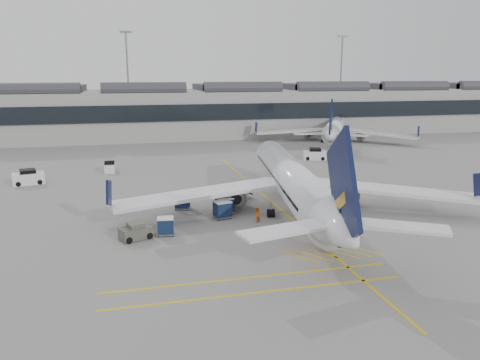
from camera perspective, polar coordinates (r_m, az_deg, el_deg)
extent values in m
plane|color=gray|center=(44.41, -4.67, -6.81)|extent=(220.00, 220.00, 0.00)
cube|color=#9E9E99|center=(113.90, -10.66, 7.91)|extent=(200.00, 20.00, 11.00)
cube|color=black|center=(103.67, -10.33, 8.01)|extent=(200.00, 0.50, 3.60)
cube|color=#38383D|center=(113.55, -10.79, 11.03)|extent=(200.00, 18.00, 1.40)
cylinder|color=slate|center=(127.35, -13.47, 11.44)|extent=(0.44, 0.44, 25.00)
cube|color=slate|center=(127.74, -13.78, 17.14)|extent=(3.00, 0.60, 0.50)
cylinder|color=slate|center=(141.42, 12.16, 11.61)|extent=(0.44, 0.44, 25.00)
cube|color=slate|center=(141.77, 12.41, 16.74)|extent=(3.00, 0.60, 0.50)
cube|color=gold|center=(55.94, 3.81, -2.62)|extent=(0.25, 60.00, 0.01)
cylinder|color=white|center=(52.15, 6.33, 0.05)|extent=(8.99, 32.79, 4.08)
cone|color=white|center=(69.99, 3.37, 3.39)|extent=(4.69, 4.91, 4.08)
cone|color=white|center=(34.43, 12.53, -6.21)|extent=(4.83, 5.77, 4.08)
cube|color=white|center=(49.79, -5.04, -1.70)|extent=(18.83, 6.81, 0.38)
cube|color=white|center=(53.86, 17.46, -1.13)|extent=(18.22, 11.79, 0.38)
cylinder|color=slate|center=(52.23, -0.62, -1.81)|extent=(2.85, 4.21, 2.28)
cylinder|color=slate|center=(54.64, 12.65, -1.47)|extent=(2.85, 4.21, 2.28)
cube|color=black|center=(34.17, 12.45, -1.04)|extent=(1.58, 8.21, 9.08)
cylinder|color=black|center=(64.80, 4.10, -0.16)|extent=(0.41, 0.73, 0.69)
cylinder|color=black|center=(49.86, 3.79, -4.05)|extent=(0.88, 0.97, 0.87)
cylinder|color=black|center=(50.96, 9.84, -3.84)|extent=(0.88, 0.97, 0.87)
cylinder|color=white|center=(107.39, 11.50, 6.28)|extent=(17.03, 27.54, 3.67)
cone|color=white|center=(123.87, 11.91, 7.11)|extent=(5.07, 5.17, 3.67)
cone|color=white|center=(90.51, 10.95, 5.37)|extent=(5.44, 5.86, 3.67)
cube|color=white|center=(106.89, 6.45, 5.95)|extent=(16.94, 6.37, 0.34)
cube|color=white|center=(106.00, 16.47, 5.45)|extent=(14.03, 14.39, 0.34)
cylinder|color=slate|center=(108.47, 8.48, 5.63)|extent=(3.46, 4.06, 2.05)
cylinder|color=slate|center=(107.94, 14.49, 5.33)|extent=(3.46, 4.06, 2.05)
cube|color=black|center=(90.79, 11.04, 7.12)|extent=(3.76, 6.69, 8.17)
cylinder|color=black|center=(118.85, 11.73, 5.54)|extent=(0.54, 0.68, 0.62)
cylinder|color=black|center=(105.45, 10.04, 4.76)|extent=(0.97, 1.01, 0.78)
cylinder|color=black|center=(105.22, 12.70, 4.62)|extent=(0.97, 1.01, 0.78)
cube|color=beige|center=(56.11, -1.17, -2.16)|extent=(4.37, 2.75, 0.75)
cube|color=black|center=(56.42, -0.23, -1.17)|extent=(3.82, 2.21, 1.59)
cube|color=beige|center=(55.36, -2.23, -1.57)|extent=(1.34, 1.62, 0.97)
cylinder|color=black|center=(54.80, -2.14, -2.68)|extent=(0.51, 0.32, 0.47)
cylinder|color=black|center=(56.07, -2.89, -2.33)|extent=(0.51, 0.32, 0.47)
cylinder|color=black|center=(56.27, 0.54, -2.26)|extent=(0.51, 0.32, 0.47)
cylinder|color=black|center=(57.51, -0.25, -1.93)|extent=(0.51, 0.32, 0.47)
cube|color=gray|center=(50.96, -1.88, -3.95)|extent=(2.06, 1.85, 0.12)
cube|color=#122246|center=(50.73, -1.89, -3.07)|extent=(1.90, 1.76, 1.48)
cube|color=silver|center=(50.52, -1.90, -2.22)|extent=(1.96, 1.82, 0.10)
cylinder|color=black|center=(50.18, -2.30, -4.30)|extent=(0.24, 0.16, 0.22)
cylinder|color=black|center=(51.14, -2.89, -3.98)|extent=(0.24, 0.16, 0.22)
cylinder|color=black|center=(50.83, -0.87, -4.07)|extent=(0.24, 0.16, 0.22)
cylinder|color=black|center=(51.77, -1.48, -3.76)|extent=(0.24, 0.16, 0.22)
cube|color=gray|center=(45.03, -9.04, -6.42)|extent=(1.74, 1.49, 0.11)
cube|color=#122246|center=(44.79, -9.07, -5.50)|extent=(1.60, 1.43, 1.38)
cube|color=silver|center=(44.56, -9.10, -4.62)|extent=(1.65, 1.48, 0.10)
cylinder|color=black|center=(44.58, -9.90, -6.75)|extent=(0.22, 0.12, 0.21)
cylinder|color=black|center=(45.57, -9.87, -6.31)|extent=(0.22, 0.12, 0.21)
cylinder|color=black|center=(44.55, -8.18, -6.70)|extent=(0.22, 0.12, 0.21)
cylinder|color=black|center=(45.54, -8.18, -6.26)|extent=(0.22, 0.12, 0.21)
cube|color=gray|center=(49.48, -2.15, -4.46)|extent=(2.05, 1.83, 0.12)
cube|color=#122246|center=(49.24, -2.16, -3.55)|extent=(1.89, 1.74, 1.50)
cube|color=silver|center=(49.03, -2.17, -2.67)|extent=(1.95, 1.80, 0.10)
cylinder|color=black|center=(48.72, -2.63, -4.84)|extent=(0.25, 0.16, 0.23)
cylinder|color=black|center=(49.70, -3.19, -4.48)|extent=(0.25, 0.16, 0.23)
cylinder|color=black|center=(49.32, -1.11, -4.60)|extent=(0.25, 0.16, 0.23)
cylinder|color=black|center=(50.30, -1.69, -4.26)|extent=(0.25, 0.16, 0.23)
cube|color=gray|center=(53.08, -7.00, -3.36)|extent=(1.99, 1.83, 0.11)
cube|color=#122246|center=(52.87, -7.02, -2.57)|extent=(1.84, 1.73, 1.38)
cube|color=silver|center=(52.68, -7.04, -1.81)|extent=(1.90, 1.80, 0.10)
cylinder|color=black|center=(52.77, -7.84, -3.56)|extent=(0.23, 0.16, 0.21)
cylinder|color=black|center=(53.75, -7.55, -3.25)|extent=(0.23, 0.16, 0.21)
cylinder|color=black|center=(52.45, -6.43, -3.62)|extent=(0.23, 0.16, 0.21)
cylinder|color=black|center=(53.43, -6.17, -3.31)|extent=(0.23, 0.16, 0.21)
imported|color=#E0550B|center=(52.00, -2.94, -2.92)|extent=(0.62, 0.69, 1.58)
imported|color=orange|center=(48.05, 2.06, -4.23)|extent=(0.99, 0.96, 1.60)
cube|color=#505246|center=(44.32, -12.60, -6.29)|extent=(3.23, 2.63, 1.12)
cube|color=#505246|center=(44.11, -12.65, -5.46)|extent=(1.76, 1.76, 0.56)
cylinder|color=black|center=(43.42, -13.40, -7.16)|extent=(0.69, 0.50, 0.63)
cylinder|color=black|center=(44.68, -14.15, -6.62)|extent=(0.69, 0.50, 0.63)
cylinder|color=black|center=(44.19, -11.00, -6.68)|extent=(0.69, 0.50, 0.63)
cylinder|color=black|center=(45.43, -11.81, -6.17)|extent=(0.69, 0.50, 0.63)
cone|color=#F24C0A|center=(63.91, 1.09, -0.41)|extent=(0.34, 0.34, 0.48)
cone|color=#F24C0A|center=(54.89, 10.86, -2.88)|extent=(0.34, 0.34, 0.47)
cube|color=silver|center=(70.63, -24.40, 0.16)|extent=(4.42, 2.94, 1.57)
cube|color=black|center=(70.44, -24.47, 0.92)|extent=(2.43, 2.34, 0.67)
cylinder|color=black|center=(69.79, -25.42, -0.46)|extent=(0.71, 0.40, 0.67)
cylinder|color=black|center=(71.54, -25.49, -0.16)|extent=(0.71, 0.40, 0.67)
cylinder|color=black|center=(69.92, -23.22, -0.23)|extent=(0.71, 0.40, 0.67)
cylinder|color=black|center=(71.68, -23.35, 0.06)|extent=(0.71, 0.40, 0.67)
cube|color=silver|center=(75.25, -15.58, 1.43)|extent=(1.60, 3.18, 1.23)
cube|color=black|center=(75.11, -15.62, 1.99)|extent=(1.50, 1.59, 0.53)
cylinder|color=black|center=(74.26, -15.05, 1.04)|extent=(0.20, 0.53, 0.53)
cylinder|color=black|center=(74.32, -16.13, 0.98)|extent=(0.20, 0.53, 0.53)
cylinder|color=black|center=(76.33, -15.02, 1.36)|extent=(0.20, 0.53, 0.53)
cylinder|color=black|center=(76.39, -16.07, 1.30)|extent=(0.20, 0.53, 0.53)
cube|color=silver|center=(83.90, 9.11, 3.00)|extent=(4.36, 3.04, 1.54)
cube|color=black|center=(83.75, 9.13, 3.63)|extent=(2.43, 2.36, 0.66)
cylinder|color=black|center=(82.98, 8.25, 2.61)|extent=(0.70, 0.42, 0.66)
cylinder|color=black|center=(84.70, 8.15, 2.82)|extent=(0.70, 0.42, 0.66)
cylinder|color=black|center=(83.27, 10.06, 2.58)|extent=(0.70, 0.42, 0.66)
cylinder|color=black|center=(84.99, 9.92, 2.79)|extent=(0.70, 0.42, 0.66)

